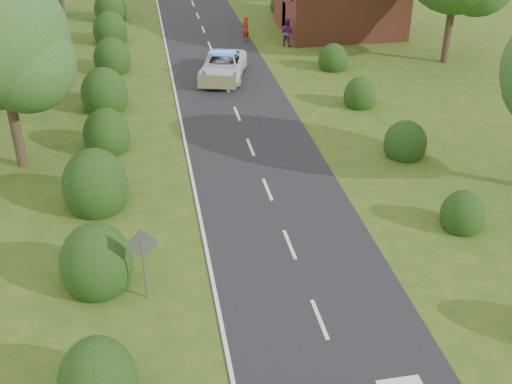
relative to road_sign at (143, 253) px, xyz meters
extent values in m
plane|color=#324D16|center=(5.00, -2.00, -1.65)|extent=(120.00, 120.00, 0.00)
cube|color=black|center=(5.00, 13.00, -1.64)|extent=(6.00, 70.00, 0.02)
cube|color=white|center=(5.00, -2.00, -1.63)|extent=(0.12, 1.80, 0.01)
cube|color=white|center=(5.00, 2.00, -1.63)|extent=(0.12, 1.80, 0.01)
cube|color=white|center=(5.00, 6.00, -1.63)|extent=(0.12, 1.80, 0.01)
cube|color=white|center=(5.00, 10.00, -1.63)|extent=(0.12, 1.80, 0.01)
cube|color=white|center=(5.00, 14.00, -1.63)|extent=(0.12, 1.80, 0.01)
cube|color=white|center=(5.00, 18.00, -1.63)|extent=(0.12, 1.80, 0.01)
cube|color=white|center=(5.00, 22.00, -1.63)|extent=(0.12, 1.80, 0.01)
cube|color=white|center=(5.00, 26.00, -1.63)|extent=(0.12, 1.80, 0.01)
cube|color=white|center=(5.00, 30.00, -1.63)|extent=(0.12, 1.80, 0.01)
cube|color=white|center=(5.00, 34.00, -1.63)|extent=(0.12, 1.80, 0.01)
cube|color=white|center=(5.00, 38.00, -1.63)|extent=(0.12, 1.80, 0.01)
cube|color=white|center=(2.10, 13.00, -1.63)|extent=(0.12, 70.00, 0.01)
cube|color=white|center=(6.40, -4.80, -1.63)|extent=(1.20, 0.35, 0.01)
ellipsoid|color=black|center=(-1.30, -4.00, -0.99)|extent=(2.00, 2.10, 2.40)
ellipsoid|color=black|center=(-1.50, 1.00, -0.91)|extent=(2.30, 2.41, 2.70)
ellipsoid|color=black|center=(-1.70, 6.00, -0.83)|extent=(2.50, 2.62, 3.00)
ellipsoid|color=black|center=(-1.40, 11.00, -0.97)|extent=(2.10, 2.20, 2.50)
ellipsoid|color=black|center=(-1.60, 16.00, -0.88)|extent=(2.40, 2.52, 2.80)
ellipsoid|color=black|center=(-1.30, 22.00, -0.94)|extent=(2.20, 2.31, 2.60)
ellipsoid|color=black|center=(-1.50, 28.00, -0.91)|extent=(2.30, 2.41, 2.70)
ellipsoid|color=black|center=(-1.60, 34.00, -0.88)|extent=(2.40, 2.52, 2.80)
ellipsoid|color=black|center=(11.40, 2.00, -1.13)|extent=(1.60, 1.68, 1.90)
ellipsoid|color=black|center=(11.60, 8.00, -1.08)|extent=(1.90, 2.00, 2.10)
ellipsoid|color=black|center=(11.50, 14.00, -1.10)|extent=(1.70, 1.78, 2.00)
ellipsoid|color=black|center=(11.80, 20.00, -1.10)|extent=(1.80, 1.89, 2.00)
ellipsoid|color=black|center=(11.60, 34.00, -1.10)|extent=(1.70, 1.78, 2.00)
cylinder|color=#332316|center=(-5.00, 10.00, 0.33)|extent=(0.44, 0.44, 3.96)
sphere|color=#4B6B2F|center=(-4.02, 9.44, 3.03)|extent=(3.92, 3.92, 3.92)
cylinder|color=#332316|center=(-6.50, 18.00, 0.22)|extent=(0.44, 0.44, 3.74)
sphere|color=#4B6B2F|center=(-5.52, 17.44, 2.77)|extent=(3.92, 3.92, 3.92)
cylinder|color=#332316|center=(-8.00, 28.00, 0.77)|extent=(0.44, 0.44, 4.84)
cylinder|color=#332316|center=(19.00, 20.00, 0.55)|extent=(0.44, 0.44, 4.40)
cylinder|color=gray|center=(0.00, 0.00, -0.55)|extent=(0.08, 0.08, 2.20)
cube|color=gray|center=(0.00, 0.00, 0.35)|extent=(1.06, 0.04, 1.06)
imported|color=silver|center=(5.05, 19.62, -0.94)|extent=(3.63, 5.55, 1.42)
cube|color=yellow|center=(4.37, 17.13, -1.01)|extent=(2.06, 0.62, 0.78)
cube|color=blue|center=(5.05, 19.62, -0.15)|extent=(1.44, 0.65, 0.14)
imported|color=#A32B1A|center=(7.56, 26.74, -0.81)|extent=(0.74, 0.67, 1.69)
imported|color=#591F63|center=(10.07, 25.09, -0.73)|extent=(1.13, 1.12, 1.85)
camera|label=1|loc=(0.52, -16.09, 11.05)|focal=45.00mm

